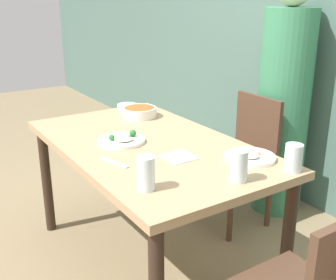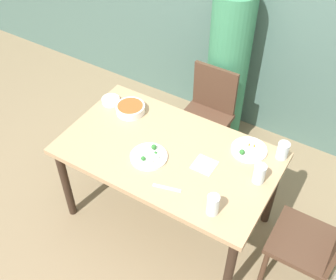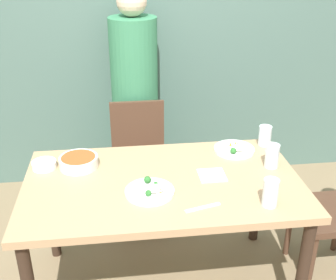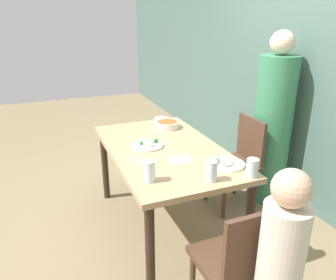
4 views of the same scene
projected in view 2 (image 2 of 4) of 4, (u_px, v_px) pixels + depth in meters
The scene contains 14 objects.
ground_plane at pixel (168, 215), 3.31m from camera, with size 10.00×10.00×0.00m, color #847051.
dining_table at pixel (168, 160), 2.86m from camera, with size 1.45×0.84×0.73m.
chair_adult_spot at pixel (207, 113), 3.48m from camera, with size 0.40×0.40×0.85m.
chair_child_spot at pixel (315, 243), 2.61m from camera, with size 0.40×0.40×0.85m.
person_adult at pixel (228, 66), 3.50m from camera, with size 0.34×0.34×1.59m.
bowl_curry at pixel (130, 109), 3.07m from camera, with size 0.21×0.21×0.06m.
plate_rice_adult at pixel (249, 150), 2.79m from camera, with size 0.24×0.24×0.05m.
plate_rice_child at pixel (149, 156), 2.75m from camera, with size 0.25×0.25×0.05m.
bowl_rice_small at pixel (111, 100), 3.15m from camera, with size 0.13×0.13×0.04m.
glass_water_tall at pixel (283, 150), 2.72m from camera, with size 0.08×0.08×0.12m.
glass_water_short at pixel (213, 205), 2.40m from camera, with size 0.07×0.07×0.14m.
glass_water_center at pixel (259, 174), 2.57m from camera, with size 0.08×0.08×0.13m.
napkin_folded at pixel (204, 165), 2.71m from camera, with size 0.14×0.14×0.01m.
fork_steel at pixel (167, 188), 2.58m from camera, with size 0.18×0.07×0.01m.
Camera 2 is at (1.01, -1.66, 2.75)m, focal length 45.00 mm.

